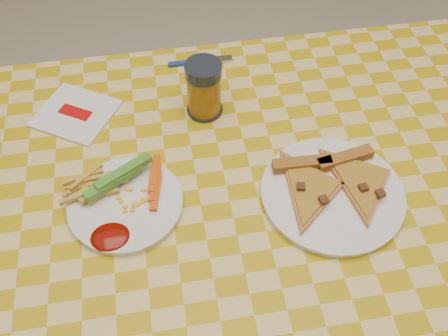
{
  "coord_description": "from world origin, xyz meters",
  "views": [
    {
      "loc": [
        -0.09,
        -0.49,
        1.48
      ],
      "look_at": [
        0.0,
        0.06,
        0.78
      ],
      "focal_mm": 40.0,
      "sensor_mm": 36.0,
      "label": 1
    }
  ],
  "objects": [
    {
      "name": "pizza_slices",
      "position": [
        0.18,
        -0.0,
        0.78
      ],
      "size": [
        0.24,
        0.23,
        0.02
      ],
      "color": "#BE7E3A",
      "rests_on": "plate_right"
    },
    {
      "name": "fries_veggies",
      "position": [
        -0.19,
        0.04,
        0.78
      ],
      "size": [
        0.2,
        0.18,
        0.04
      ],
      "color": "gold",
      "rests_on": "plate_left"
    },
    {
      "name": "fork",
      "position": [
        0.0,
        0.38,
        0.76
      ],
      "size": [
        0.14,
        0.02,
        0.01
      ],
      "rotation": [
        0.0,
        0.0,
        -0.01
      ],
      "color": "#163399",
      "rests_on": "table"
    },
    {
      "name": "plate_left",
      "position": [
        -0.18,
        0.02,
        0.76
      ],
      "size": [
        0.24,
        0.24,
        0.01
      ],
      "primitive_type": "cylinder",
      "rotation": [
        0.0,
        0.0,
        0.25
      ],
      "color": "white",
      "rests_on": "table"
    },
    {
      "name": "drink_glass",
      "position": [
        -0.01,
        0.23,
        0.81
      ],
      "size": [
        0.07,
        0.07,
        0.12
      ],
      "color": "black",
      "rests_on": "table"
    },
    {
      "name": "napkin",
      "position": [
        -0.27,
        0.26,
        0.76
      ],
      "size": [
        0.19,
        0.19,
        0.01
      ],
      "rotation": [
        0.0,
        0.0,
        -0.56
      ],
      "color": "white",
      "rests_on": "table"
    },
    {
      "name": "table",
      "position": [
        0.0,
        0.0,
        0.68
      ],
      "size": [
        1.28,
        0.88,
        0.76
      ],
      "color": "silver",
      "rests_on": "ground"
    },
    {
      "name": "plate_right",
      "position": [
        0.18,
        -0.02,
        0.76
      ],
      "size": [
        0.32,
        0.32,
        0.01
      ],
      "primitive_type": "cylinder",
      "rotation": [
        0.0,
        0.0,
        -0.4
      ],
      "color": "white",
      "rests_on": "table"
    }
  ]
}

